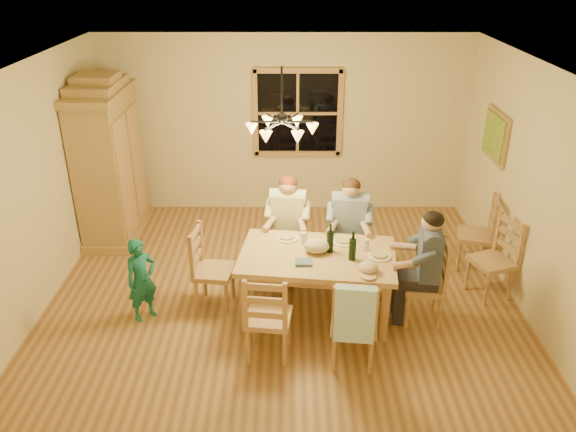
{
  "coord_description": "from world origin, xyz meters",
  "views": [
    {
      "loc": [
        0.08,
        -5.71,
        3.78
      ],
      "look_at": [
        0.06,
        0.1,
        0.99
      ],
      "focal_mm": 35.0,
      "sensor_mm": 36.0,
      "label": 1
    }
  ],
  "objects_px": {
    "chair_far_right": "(348,256)",
    "armoire": "(109,165)",
    "dining_table": "(317,262)",
    "adult_slate_man": "(428,254)",
    "chandelier": "(282,127)",
    "chair_spare_back": "(473,245)",
    "chair_end_left": "(215,283)",
    "chair_end_right": "(422,296)",
    "chair_far_left": "(288,253)",
    "adult_plaid_man": "(350,217)",
    "wine_bottle_b": "(353,246)",
    "adult_woman": "(288,214)",
    "chair_spare_front": "(490,273)",
    "chair_near_right": "(353,336)",
    "wine_bottle_a": "(330,238)",
    "chair_near_left": "(269,330)",
    "child": "(142,280)"
  },
  "relations": [
    {
      "from": "chandelier",
      "to": "armoire",
      "type": "xyz_separation_m",
      "value": [
        -2.42,
        1.6,
        -1.02
      ]
    },
    {
      "from": "adult_slate_man",
      "to": "wine_bottle_a",
      "type": "xyz_separation_m",
      "value": [
        -1.02,
        0.2,
        0.08
      ]
    },
    {
      "from": "wine_bottle_a",
      "to": "armoire",
      "type": "bearing_deg",
      "value": 146.92
    },
    {
      "from": "adult_slate_man",
      "to": "wine_bottle_a",
      "type": "bearing_deg",
      "value": 85.68
    },
    {
      "from": "chair_near_right",
      "to": "adult_slate_man",
      "type": "xyz_separation_m",
      "value": [
        0.84,
        0.7,
        0.54
      ]
    },
    {
      "from": "adult_woman",
      "to": "child",
      "type": "relative_size",
      "value": 0.9
    },
    {
      "from": "chair_end_left",
      "to": "chair_end_right",
      "type": "bearing_deg",
      "value": 90.0
    },
    {
      "from": "armoire",
      "to": "chair_spare_front",
      "type": "distance_m",
      "value": 5.19
    },
    {
      "from": "chair_end_right",
      "to": "chair_spare_back",
      "type": "bearing_deg",
      "value": -30.65
    },
    {
      "from": "armoire",
      "to": "chair_end_right",
      "type": "distance_m",
      "value": 4.56
    },
    {
      "from": "chair_spare_front",
      "to": "chair_spare_back",
      "type": "height_order",
      "value": "same"
    },
    {
      "from": "chair_near_right",
      "to": "chair_spare_back",
      "type": "xyz_separation_m",
      "value": [
        1.74,
        1.88,
        0.0
      ]
    },
    {
      "from": "chair_far_left",
      "to": "chair_end_left",
      "type": "distance_m",
      "value": 1.09
    },
    {
      "from": "dining_table",
      "to": "wine_bottle_a",
      "type": "distance_m",
      "value": 0.31
    },
    {
      "from": "dining_table",
      "to": "chair_spare_back",
      "type": "bearing_deg",
      "value": 26.65
    },
    {
      "from": "chair_end_right",
      "to": "chair_spare_back",
      "type": "relative_size",
      "value": 1.0
    },
    {
      "from": "chair_near_left",
      "to": "adult_plaid_man",
      "type": "bearing_deg",
      "value": 64.8
    },
    {
      "from": "adult_slate_man",
      "to": "chair_end_left",
      "type": "bearing_deg",
      "value": 90.0
    },
    {
      "from": "chair_end_left",
      "to": "chair_spare_back",
      "type": "distance_m",
      "value": 3.35
    },
    {
      "from": "chair_far_right",
      "to": "chair_near_right",
      "type": "bearing_deg",
      "value": 93.37
    },
    {
      "from": "adult_plaid_man",
      "to": "chair_far_left",
      "type": "bearing_deg",
      "value": -0.0
    },
    {
      "from": "chair_near_left",
      "to": "chair_end_right",
      "type": "bearing_deg",
      "value": 26.57
    },
    {
      "from": "chair_far_left",
      "to": "chair_far_right",
      "type": "bearing_deg",
      "value": 180.0
    },
    {
      "from": "adult_woman",
      "to": "wine_bottle_b",
      "type": "distance_m",
      "value": 1.18
    },
    {
      "from": "chandelier",
      "to": "chair_end_right",
      "type": "distance_m",
      "value": 2.41
    },
    {
      "from": "dining_table",
      "to": "chair_near_right",
      "type": "relative_size",
      "value": 1.82
    },
    {
      "from": "chair_far_right",
      "to": "adult_plaid_man",
      "type": "xyz_separation_m",
      "value": [
        0.0,
        0.0,
        0.54
      ]
    },
    {
      "from": "chandelier",
      "to": "chair_spare_back",
      "type": "bearing_deg",
      "value": 14.98
    },
    {
      "from": "chair_near_left",
      "to": "chair_spare_front",
      "type": "xyz_separation_m",
      "value": [
        2.58,
        1.1,
        0.0
      ]
    },
    {
      "from": "chandelier",
      "to": "adult_woman",
      "type": "height_order",
      "value": "chandelier"
    },
    {
      "from": "chandelier",
      "to": "wine_bottle_b",
      "type": "relative_size",
      "value": 2.33
    },
    {
      "from": "dining_table",
      "to": "adult_plaid_man",
      "type": "distance_m",
      "value": 0.88
    },
    {
      "from": "chair_spare_back",
      "to": "adult_plaid_man",
      "type": "bearing_deg",
      "value": 113.92
    },
    {
      "from": "chair_far_left",
      "to": "adult_slate_man",
      "type": "height_order",
      "value": "adult_slate_man"
    },
    {
      "from": "adult_slate_man",
      "to": "armoire",
      "type": "bearing_deg",
      "value": 68.73
    },
    {
      "from": "chair_far_right",
      "to": "chair_spare_front",
      "type": "relative_size",
      "value": 1.0
    },
    {
      "from": "chair_far_left",
      "to": "chair_near_right",
      "type": "height_order",
      "value": "same"
    },
    {
      "from": "chandelier",
      "to": "adult_woman",
      "type": "bearing_deg",
      "value": 82.42
    },
    {
      "from": "chair_end_right",
      "to": "armoire",
      "type": "bearing_deg",
      "value": 68.73
    },
    {
      "from": "adult_slate_man",
      "to": "child",
      "type": "bearing_deg",
      "value": 96.04
    },
    {
      "from": "chair_near_left",
      "to": "chair_end_right",
      "type": "height_order",
      "value": "same"
    },
    {
      "from": "adult_slate_man",
      "to": "child",
      "type": "relative_size",
      "value": 0.9
    },
    {
      "from": "chandelier",
      "to": "chair_near_right",
      "type": "bearing_deg",
      "value": -59.88
    },
    {
      "from": "dining_table",
      "to": "adult_slate_man",
      "type": "xyz_separation_m",
      "value": [
        1.16,
        -0.14,
        0.18
      ]
    },
    {
      "from": "armoire",
      "to": "wine_bottle_b",
      "type": "relative_size",
      "value": 6.97
    },
    {
      "from": "chair_far_right",
      "to": "armoire",
      "type": "bearing_deg",
      "value": -14.01
    },
    {
      "from": "adult_woman",
      "to": "chair_spare_front",
      "type": "height_order",
      "value": "adult_woman"
    },
    {
      "from": "armoire",
      "to": "chair_far_right",
      "type": "relative_size",
      "value": 2.32
    },
    {
      "from": "chair_end_left",
      "to": "wine_bottle_b",
      "type": "relative_size",
      "value": 3.0
    },
    {
      "from": "chair_far_right",
      "to": "adult_woman",
      "type": "distance_m",
      "value": 0.92
    }
  ]
}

